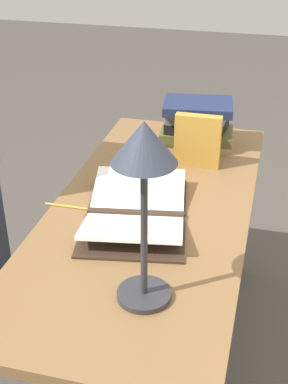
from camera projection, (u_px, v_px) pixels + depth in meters
ground_plane at (150, 366)px, 2.19m from camera, size 12.00×12.00×0.00m
reading_desk at (151, 233)px, 1.87m from camera, size 1.52×0.67×0.76m
open_book at (136, 211)px, 1.76m from camera, size 0.55×0.41×0.06m
book_stack_tall at (197, 124)px, 2.22m from camera, size 0.23×0.31×0.19m
book_standing_upright at (198, 141)px, 2.04m from camera, size 0.04×0.18×0.21m
reading_lamp at (144, 166)px, 1.23m from camera, size 0.16×0.16×0.50m
coffee_mug at (140, 168)px, 1.96m from camera, size 0.11×0.08×0.10m
pencil at (68, 206)px, 1.81m from camera, size 0.01×0.17×0.01m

